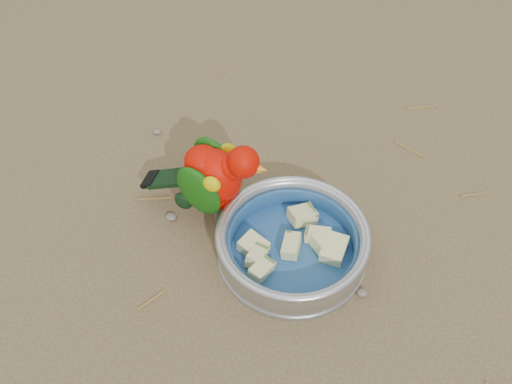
# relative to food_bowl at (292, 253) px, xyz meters

# --- Properties ---
(ground) EXTENTS (60.00, 60.00, 0.00)m
(ground) POSITION_rel_food_bowl_xyz_m (-0.02, 0.03, -0.01)
(ground) COLOR brown
(food_bowl) EXTENTS (0.23, 0.23, 0.02)m
(food_bowl) POSITION_rel_food_bowl_xyz_m (0.00, 0.00, 0.00)
(food_bowl) COLOR #B2B2BA
(food_bowl) RESTS_ON ground
(bowl_wall) EXTENTS (0.23, 0.23, 0.04)m
(bowl_wall) POSITION_rel_food_bowl_xyz_m (0.00, 0.00, 0.03)
(bowl_wall) COLOR #B2B2BA
(bowl_wall) RESTS_ON food_bowl
(fruit_wedges) EXTENTS (0.14, 0.14, 0.03)m
(fruit_wedges) POSITION_rel_food_bowl_xyz_m (0.00, 0.00, 0.02)
(fruit_wedges) COLOR beige
(fruit_wedges) RESTS_ON food_bowl
(lory_parrot) EXTENTS (0.20, 0.11, 0.15)m
(lory_parrot) POSITION_rel_food_bowl_xyz_m (-0.13, 0.06, 0.07)
(lory_parrot) COLOR #C10B00
(lory_parrot) RESTS_ON ground
(ground_debris) EXTENTS (0.90, 0.80, 0.01)m
(ground_debris) POSITION_rel_food_bowl_xyz_m (-0.03, 0.09, -0.01)
(ground_debris) COLOR olive
(ground_debris) RESTS_ON ground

